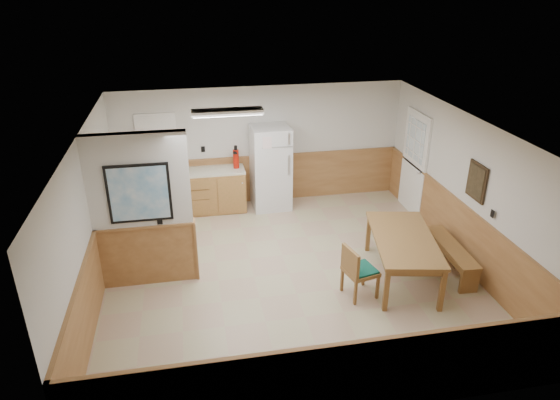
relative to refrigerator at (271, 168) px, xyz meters
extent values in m
plane|color=tan|center=(-0.15, -2.63, -0.88)|extent=(6.00, 6.00, 0.00)
cube|color=white|center=(-0.15, -2.63, 1.62)|extent=(6.00, 6.00, 0.02)
cube|color=silver|center=(-0.15, 0.37, 0.37)|extent=(6.00, 0.02, 2.50)
cube|color=silver|center=(2.85, -2.63, 0.37)|extent=(0.02, 6.00, 2.50)
cube|color=silver|center=(-3.15, -2.63, 0.37)|extent=(0.02, 6.00, 2.50)
cube|color=#A77743|center=(-0.15, 0.35, -0.38)|extent=(6.00, 0.04, 1.00)
cube|color=#A77743|center=(2.83, -2.63, -0.38)|extent=(0.04, 6.00, 1.00)
cube|color=#A77743|center=(-3.13, -2.63, -0.38)|extent=(0.04, 6.00, 1.00)
cube|color=silver|center=(-2.40, -2.43, 0.87)|extent=(1.50, 0.15, 1.50)
cube|color=#A77743|center=(-2.40, -2.43, -0.38)|extent=(1.50, 0.17, 1.00)
cube|color=black|center=(-2.40, -2.52, 0.72)|extent=(0.92, 0.03, 0.92)
cube|color=white|center=(-2.40, -2.54, 0.72)|extent=(0.84, 0.01, 0.84)
cube|color=#A86D3B|center=(-1.25, 0.05, -0.45)|extent=(1.40, 0.60, 0.86)
cube|color=#A86D3B|center=(-2.72, 0.05, -0.45)|extent=(0.06, 0.60, 0.86)
cube|color=#A86D3B|center=(-1.98, 0.05, -0.45)|extent=(0.06, 0.60, 0.86)
cube|color=beige|center=(-1.65, 0.05, 0.00)|extent=(2.20, 0.60, 0.04)
cube|color=beige|center=(-1.65, 0.35, 0.07)|extent=(2.20, 0.02, 0.10)
cube|color=white|center=(2.82, -0.73, 0.15)|extent=(0.05, 1.02, 2.15)
cube|color=white|center=(2.81, -0.73, 0.15)|extent=(0.04, 0.90, 2.05)
cube|color=silver|center=(2.79, -0.73, 0.67)|extent=(0.02, 0.76, 0.80)
cube|color=white|center=(-2.25, 0.35, 0.67)|extent=(0.80, 0.03, 1.00)
cube|color=white|center=(-2.25, 0.34, 0.67)|extent=(0.70, 0.01, 0.90)
cube|color=#2E2112|center=(2.82, -2.93, 0.67)|extent=(0.03, 0.50, 0.60)
cube|color=black|center=(2.80, -2.93, 0.67)|extent=(0.01, 0.42, 0.52)
cube|color=white|center=(-0.95, -1.33, 1.57)|extent=(1.20, 0.30, 0.08)
cube|color=white|center=(-0.95, -1.33, 1.53)|extent=(1.15, 0.25, 0.01)
cube|color=silver|center=(0.00, 0.00, 0.00)|extent=(0.80, 0.73, 1.76)
cube|color=silver|center=(0.31, -0.36, 0.72)|extent=(0.03, 0.02, 0.23)
cube|color=silver|center=(0.31, -0.36, 0.18)|extent=(0.03, 0.02, 0.41)
cube|color=brown|center=(1.62, -3.09, -0.15)|extent=(1.28, 2.01, 0.05)
cube|color=brown|center=(1.62, -3.09, -0.23)|extent=(1.16, 1.89, 0.10)
cube|color=brown|center=(1.05, -3.86, -0.53)|extent=(0.08, 0.08, 0.70)
cube|color=brown|center=(1.39, -2.15, -0.53)|extent=(0.08, 0.08, 0.70)
cube|color=brown|center=(1.84, -4.02, -0.53)|extent=(0.08, 0.08, 0.70)
cube|color=brown|center=(2.19, -2.31, -0.53)|extent=(0.08, 0.08, 0.70)
cube|color=brown|center=(2.53, -3.00, -0.45)|extent=(0.38, 1.46, 0.05)
cube|color=brown|center=(2.53, -3.68, -0.68)|extent=(0.30, 0.07, 0.40)
cube|color=brown|center=(2.53, -2.33, -0.68)|extent=(0.30, 0.07, 0.40)
cube|color=brown|center=(0.81, -3.41, -0.46)|extent=(0.54, 0.54, 0.06)
cube|color=#115640|center=(0.81, -3.41, -0.41)|extent=(0.50, 0.50, 0.03)
cube|color=brown|center=(0.61, -3.46, -0.23)|extent=(0.15, 0.45, 0.40)
cube|color=#115640|center=(0.42, -3.50, -0.23)|extent=(0.11, 0.39, 0.34)
cube|color=brown|center=(0.66, -3.65, -0.68)|extent=(0.05, 0.05, 0.39)
cube|color=brown|center=(0.57, -3.26, -0.68)|extent=(0.05, 0.05, 0.39)
cube|color=brown|center=(1.04, -3.56, -0.68)|extent=(0.05, 0.05, 0.39)
cube|color=brown|center=(0.95, -3.18, -0.68)|extent=(0.05, 0.05, 0.39)
cylinder|color=#BA1709|center=(-0.70, 0.07, 0.22)|extent=(0.16, 0.16, 0.39)
cylinder|color=black|center=(-0.70, 0.07, 0.45)|extent=(0.06, 0.06, 0.09)
cylinder|color=#177E2D|center=(-2.22, 0.06, 0.12)|extent=(0.06, 0.06, 0.19)
camera|label=1|loc=(-1.60, -9.52, 3.71)|focal=32.00mm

